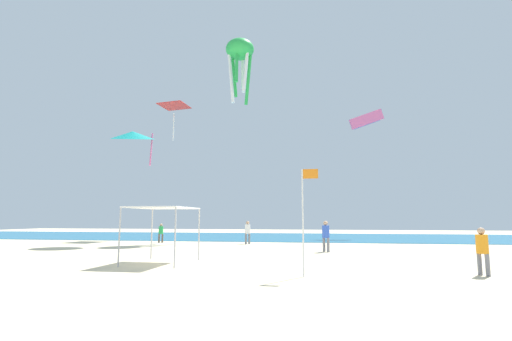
# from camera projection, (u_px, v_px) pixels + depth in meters

# --- Properties ---
(ground) EXTENTS (110.00, 110.00, 0.10)m
(ground) POSITION_uv_depth(u_px,v_px,m) (242.00, 270.00, 15.36)
(ground) COLOR beige
(ocean_strip) EXTENTS (110.00, 19.97, 0.03)m
(ocean_strip) POSITION_uv_depth(u_px,v_px,m) (292.00, 237.00, 42.04)
(ocean_strip) COLOR #1E6B93
(ocean_strip) RESTS_ON ground
(canopy_tent) EXTENTS (2.61, 3.22, 2.60)m
(canopy_tent) POSITION_uv_depth(u_px,v_px,m) (163.00, 210.00, 17.56)
(canopy_tent) COLOR #B2B2B7
(canopy_tent) RESTS_ON ground
(person_near_tent) EXTENTS (0.44, 0.44, 1.86)m
(person_near_tent) POSITION_uv_depth(u_px,v_px,m) (248.00, 230.00, 30.37)
(person_near_tent) COLOR slate
(person_near_tent) RESTS_ON ground
(person_leftmost) EXTENTS (0.39, 0.39, 1.63)m
(person_leftmost) POSITION_uv_depth(u_px,v_px,m) (161.00, 231.00, 32.16)
(person_leftmost) COLOR brown
(person_leftmost) RESTS_ON ground
(person_central) EXTENTS (0.41, 0.42, 1.74)m
(person_central) POSITION_uv_depth(u_px,v_px,m) (482.00, 247.00, 13.63)
(person_central) COLOR slate
(person_central) RESTS_ON ground
(person_rightmost) EXTENTS (0.45, 0.45, 1.91)m
(person_rightmost) POSITION_uv_depth(u_px,v_px,m) (326.00, 234.00, 23.23)
(person_rightmost) COLOR slate
(person_rightmost) RESTS_ON ground
(banner_flag) EXTENTS (0.61, 0.06, 3.86)m
(banner_flag) POSITION_uv_depth(u_px,v_px,m) (305.00, 212.00, 13.50)
(banner_flag) COLOR silver
(banner_flag) RESTS_ON ground
(kite_octopus_green) EXTENTS (3.26, 3.26, 6.80)m
(kite_octopus_green) POSITION_uv_depth(u_px,v_px,m) (240.00, 53.00, 37.97)
(kite_octopus_green) COLOR green
(kite_diamond_red) EXTENTS (3.08, 3.08, 3.91)m
(kite_diamond_red) POSITION_uv_depth(u_px,v_px,m) (174.00, 108.00, 40.64)
(kite_diamond_red) COLOR red
(kite_parafoil_pink) EXTENTS (4.08, 1.27, 2.52)m
(kite_parafoil_pink) POSITION_uv_depth(u_px,v_px,m) (366.00, 119.00, 42.86)
(kite_parafoil_pink) COLOR pink
(kite_delta_teal) EXTENTS (4.36, 4.40, 3.23)m
(kite_delta_teal) POSITION_uv_depth(u_px,v_px,m) (133.00, 135.00, 30.60)
(kite_delta_teal) COLOR teal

